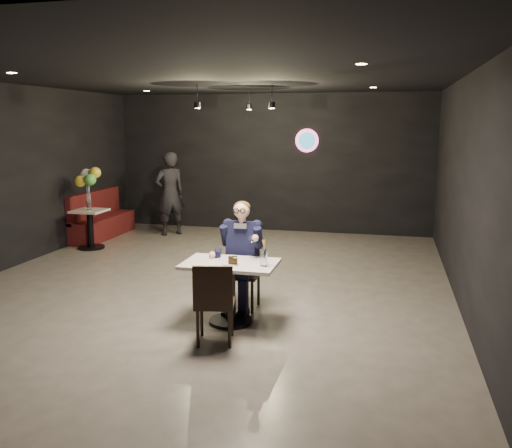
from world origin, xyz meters
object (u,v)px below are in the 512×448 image
(passerby, at_px, (170,194))
(booth_bench, at_px, (103,215))
(side_table, at_px, (91,230))
(main_table, at_px, (230,293))
(chair_far, at_px, (243,274))
(chair_near, at_px, (215,301))
(sundae_glass, at_px, (264,258))
(balloon_vase, at_px, (89,206))
(seated_man, at_px, (242,254))

(passerby, bearing_deg, booth_bench, -17.55)
(side_table, height_order, passerby, passerby)
(main_table, xyz_separation_m, booth_bench, (-4.02, 4.15, 0.11))
(chair_far, xyz_separation_m, chair_near, (0.00, -1.14, 0.00))
(main_table, relative_size, chair_far, 1.20)
(sundae_glass, distance_m, booth_bench, 6.13)
(chair_near, height_order, sundae_glass, sundae_glass)
(sundae_glass, bearing_deg, main_table, 171.41)
(sundae_glass, distance_m, balloon_vase, 5.24)
(main_table, xyz_separation_m, sundae_glass, (0.42, -0.06, 0.47))
(chair_far, relative_size, seated_man, 0.64)
(seated_man, relative_size, sundae_glass, 7.47)
(sundae_glass, bearing_deg, seated_man, 124.33)
(chair_far, height_order, balloon_vase, chair_far)
(booth_bench, bearing_deg, chair_near, -49.71)
(side_table, xyz_separation_m, passerby, (0.98, 1.59, 0.53))
(side_table, xyz_separation_m, balloon_vase, (0.00, 0.00, 0.46))
(passerby, bearing_deg, balloon_vase, 16.12)
(main_table, relative_size, sundae_glass, 5.71)
(chair_far, relative_size, balloon_vase, 6.19)
(main_table, height_order, chair_near, chair_near)
(seated_man, bearing_deg, main_table, -90.00)
(seated_man, distance_m, passerby, 5.01)
(main_table, distance_m, sundae_glass, 0.63)
(chair_far, bearing_deg, passerby, 123.24)
(main_table, height_order, chair_far, chair_far)
(main_table, distance_m, seated_man, 0.65)
(booth_bench, height_order, side_table, booth_bench)
(chair_far, height_order, booth_bench, booth_bench)
(sundae_glass, bearing_deg, passerby, 123.38)
(seated_man, relative_size, balloon_vase, 9.69)
(main_table, height_order, side_table, main_table)
(booth_bench, bearing_deg, seated_man, -41.83)
(main_table, height_order, sundae_glass, sundae_glass)
(main_table, bearing_deg, sundae_glass, -8.59)
(side_table, height_order, balloon_vase, balloon_vase)
(seated_man, height_order, booth_bench, seated_man)
(chair_near, relative_size, seated_man, 0.64)
(balloon_vase, distance_m, passerby, 1.87)
(balloon_vase, bearing_deg, seated_man, -34.93)
(sundae_glass, relative_size, passerby, 0.11)
(main_table, bearing_deg, passerby, 120.08)
(side_table, bearing_deg, booth_bench, 106.70)
(seated_man, xyz_separation_m, passerby, (-2.74, 4.19, 0.17))
(main_table, distance_m, chair_near, 0.60)
(chair_near, xyz_separation_m, booth_bench, (-4.02, 4.74, 0.02))
(passerby, bearing_deg, main_table, 77.78)
(passerby, bearing_deg, sundae_glass, 81.08)
(sundae_glass, relative_size, booth_bench, 0.10)
(booth_bench, bearing_deg, chair_far, -41.83)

